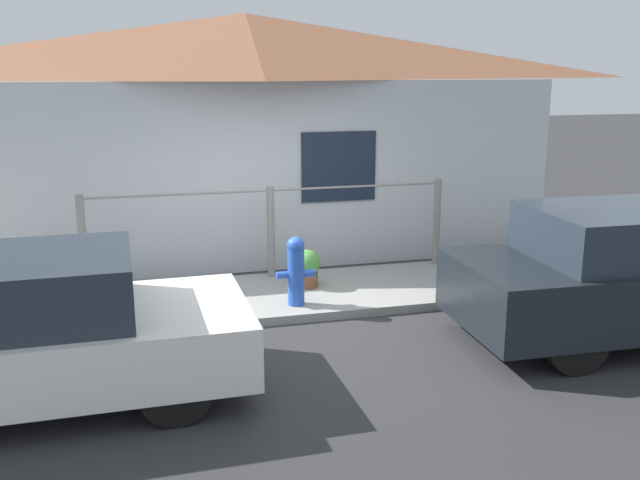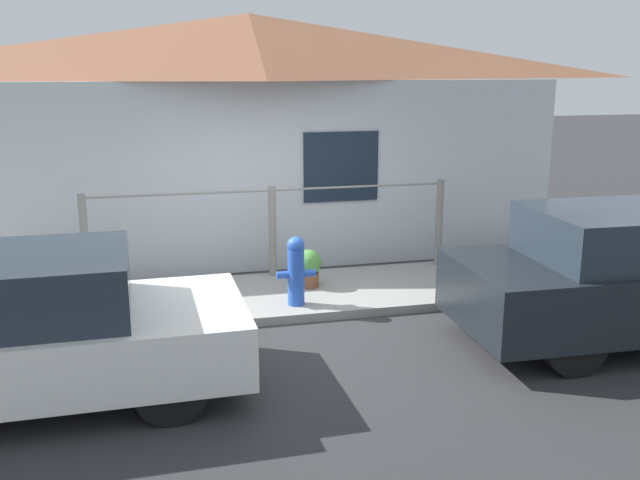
# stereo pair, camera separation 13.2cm
# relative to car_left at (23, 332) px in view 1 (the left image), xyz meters

# --- Properties ---
(ground_plane) EXTENTS (60.00, 60.00, 0.00)m
(ground_plane) POSITION_rel_car_left_xyz_m (2.74, 1.32, -0.67)
(ground_plane) COLOR #2D2D30
(sidewalk) EXTENTS (24.00, 1.76, 0.11)m
(sidewalk) POSITION_rel_car_left_xyz_m (2.74, 2.21, -0.61)
(sidewalk) COLOR gray
(sidewalk) RESTS_ON ground_plane
(house) EXTENTS (9.37, 2.23, 3.63)m
(house) POSITION_rel_car_left_xyz_m (2.74, 4.53, 2.26)
(house) COLOR silver
(house) RESTS_ON ground_plane
(fence) EXTENTS (4.90, 0.10, 1.23)m
(fence) POSITION_rel_car_left_xyz_m (2.74, 2.94, 0.11)
(fence) COLOR gray
(fence) RESTS_ON sidewalk
(car_left) EXTENTS (3.81, 1.72, 1.34)m
(car_left) POSITION_rel_car_left_xyz_m (0.00, 0.00, 0.00)
(car_left) COLOR white
(car_left) RESTS_ON ground_plane
(fire_hydrant) EXTENTS (0.47, 0.21, 0.83)m
(fire_hydrant) POSITION_rel_car_left_xyz_m (2.79, 1.69, -0.13)
(fire_hydrant) COLOR blue
(fire_hydrant) RESTS_ON sidewalk
(potted_plant_near_hydrant) EXTENTS (0.34, 0.34, 0.49)m
(potted_plant_near_hydrant) POSITION_rel_car_left_xyz_m (3.09, 2.34, -0.30)
(potted_plant_near_hydrant) COLOR brown
(potted_plant_near_hydrant) RESTS_ON sidewalk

